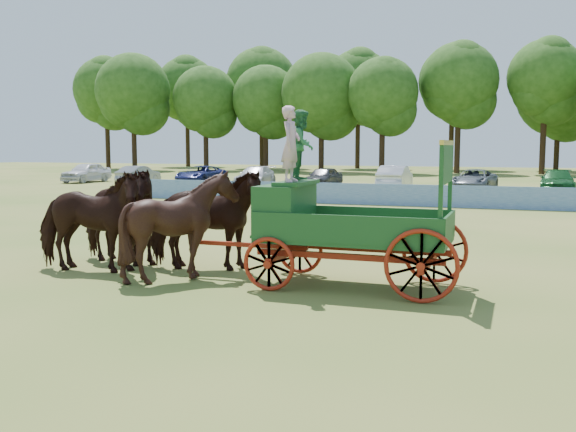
% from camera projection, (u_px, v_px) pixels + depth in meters
% --- Properties ---
extents(ground, '(160.00, 160.00, 0.00)m').
position_uv_depth(ground, '(204.00, 272.00, 14.75)').
color(ground, olive).
rests_on(ground, ground).
extents(horse_lead_left, '(2.96, 1.68, 2.36)m').
position_uv_depth(horse_lead_left, '(88.00, 221.00, 14.62)').
color(horse_lead_left, black).
rests_on(horse_lead_left, ground).
extents(horse_lead_right, '(3.01, 1.84, 2.36)m').
position_uv_depth(horse_lead_right, '(117.00, 216.00, 15.65)').
color(horse_lead_right, black).
rests_on(horse_lead_right, ground).
extents(horse_wheel_left, '(2.42, 2.22, 2.37)m').
position_uv_depth(horse_wheel_left, '(181.00, 225.00, 13.80)').
color(horse_wheel_left, black).
rests_on(horse_wheel_left, ground).
extents(horse_wheel_right, '(3.02, 1.89, 2.36)m').
position_uv_depth(horse_wheel_right, '(204.00, 220.00, 14.83)').
color(horse_wheel_right, black).
rests_on(horse_wheel_right, ground).
extents(farm_dray, '(6.00, 2.00, 3.69)m').
position_uv_depth(farm_dray, '(320.00, 208.00, 13.28)').
color(farm_dray, '#A02710').
rests_on(farm_dray, ground).
extents(sponsor_banner, '(26.00, 0.08, 1.05)m').
position_uv_depth(sponsor_banner, '(354.00, 194.00, 31.85)').
color(sponsor_banner, '#1C4D99').
rests_on(sponsor_banner, ground).
extents(parked_cars, '(42.18, 6.95, 1.61)m').
position_uv_depth(parked_cars, '(324.00, 177.00, 44.74)').
color(parked_cars, silver).
rests_on(parked_cars, ground).
extents(treeline, '(90.43, 23.86, 15.78)m').
position_uv_depth(treeline, '(402.00, 87.00, 72.53)').
color(treeline, '#382314').
rests_on(treeline, ground).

